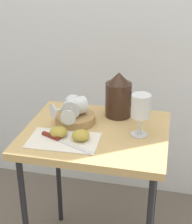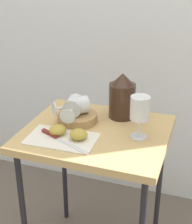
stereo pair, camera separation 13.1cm
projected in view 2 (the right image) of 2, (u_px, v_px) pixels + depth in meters
curtain_drape at (134, 30)px, 1.74m from camera, size 2.40×0.03×1.93m
table at (96, 145)px, 1.38m from camera, size 0.57×0.48×0.68m
linen_napkin at (62, 139)px, 1.28m from camera, size 0.27×0.17×0.00m
basket_tray at (77, 118)px, 1.41m from camera, size 0.16×0.16×0.03m
pitcher at (122, 100)px, 1.43m from camera, size 0.16×0.11×0.20m
wine_glass_upright at (140, 110)px, 1.25m from camera, size 0.07×0.07×0.17m
wine_glass_tipped_near at (74, 106)px, 1.39m from camera, size 0.09×0.15×0.07m
wine_glass_tipped_far at (77, 105)px, 1.39m from camera, size 0.15×0.15×0.07m
apple_half_left at (58, 130)px, 1.30m from camera, size 0.07×0.07×0.04m
apple_half_right at (79, 134)px, 1.27m from camera, size 0.07×0.07×0.04m
knife at (57, 138)px, 1.28m from camera, size 0.23×0.11×0.01m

